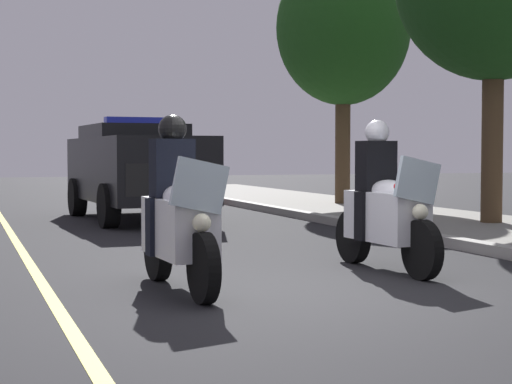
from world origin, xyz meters
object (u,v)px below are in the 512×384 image
at_px(police_motorcycle_lead_right, 385,209).
at_px(tree_behind_suv, 343,28).
at_px(police_motorcycle_lead_left, 178,219).
at_px(police_suv, 136,167).
at_px(cyclist_background, 190,172).

bearing_deg(police_motorcycle_lead_right, tree_behind_suv, 157.10).
relative_size(police_motorcycle_lead_left, police_motorcycle_lead_right, 1.00).
bearing_deg(police_suv, tree_behind_suv, 111.55).
relative_size(police_motorcycle_lead_right, police_suv, 0.43).
height_order(police_motorcycle_lead_left, cyclist_background, police_motorcycle_lead_left).
height_order(police_motorcycle_lead_left, police_suv, police_suv).
distance_m(police_motorcycle_lead_left, police_suv, 8.72).
xyz_separation_m(police_suv, tree_behind_suv, (-2.20, 5.56, 3.31)).
xyz_separation_m(police_suv, cyclist_background, (-4.53, 2.30, -0.22)).
bearing_deg(cyclist_background, tree_behind_suv, 54.33).
height_order(police_motorcycle_lead_left, police_motorcycle_lead_right, same).
bearing_deg(cyclist_background, police_motorcycle_lead_left, -15.40).
xyz_separation_m(police_motorcycle_lead_left, cyclist_background, (-13.15, 3.62, 0.14)).
bearing_deg(police_motorcycle_lead_left, police_motorcycle_lead_right, 102.63).
distance_m(police_motorcycle_lead_left, police_motorcycle_lead_right, 2.62).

